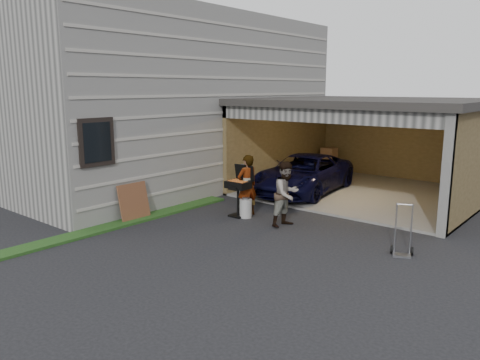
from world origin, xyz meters
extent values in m
plane|color=black|center=(0.00, 0.00, 0.00)|extent=(80.00, 80.00, 0.00)
cube|color=#474744|center=(-6.00, 4.00, 2.75)|extent=(7.00, 11.00, 5.50)
cube|color=#193814|center=(-2.25, -1.00, 0.03)|extent=(0.50, 8.00, 0.06)
cube|color=#605E59|center=(0.75, 6.50, 0.03)|extent=(6.50, 6.00, 0.06)
cube|color=#4C3F23|center=(0.75, 9.43, 1.35)|extent=(6.50, 0.15, 2.70)
cube|color=#4C3F23|center=(-2.42, 6.50, 1.35)|extent=(0.15, 6.00, 2.70)
cube|color=#2D2B28|center=(0.75, 6.50, 2.80)|extent=(6.80, 6.30, 0.20)
cube|color=#474744|center=(0.75, 3.58, 2.52)|extent=(6.50, 0.16, 0.36)
cube|color=silver|center=(0.75, 4.80, 2.62)|extent=(6.00, 2.40, 0.06)
cube|color=#474744|center=(3.90, 3.55, 1.35)|extent=(0.20, 0.18, 2.70)
cube|color=brown|center=(-1.80, 8.70, 0.31)|extent=(0.60, 0.50, 0.50)
cube|color=brown|center=(-1.80, 8.70, 0.79)|extent=(0.50, 0.45, 0.45)
cube|color=brown|center=(3.20, 8.60, 0.36)|extent=(0.55, 0.50, 0.60)
imported|color=black|center=(-0.69, 5.20, 0.57)|extent=(2.45, 4.35, 1.15)
imported|color=#A0AAC9|center=(-0.50, 2.20, 0.78)|extent=(0.52, 0.65, 1.56)
imported|color=#421F1A|center=(0.80, 2.06, 0.77)|extent=(0.68, 0.82, 1.54)
cube|color=black|center=(-0.60, 1.96, 0.02)|extent=(0.37, 0.37, 0.04)
cylinder|color=black|center=(-0.60, 1.96, 0.40)|extent=(0.06, 0.06, 0.74)
cube|color=black|center=(-0.60, 1.96, 0.82)|extent=(0.58, 0.41, 0.18)
cube|color=#59595B|center=(-0.60, 1.96, 0.90)|extent=(0.53, 0.35, 0.01)
cube|color=black|center=(-0.60, 2.22, 1.10)|extent=(0.58, 0.11, 0.41)
cylinder|color=#B4B3AF|center=(-0.39, 2.01, 0.23)|extent=(0.39, 0.39, 0.47)
cube|color=#56331D|center=(-2.34, 0.06, 0.46)|extent=(0.23, 0.83, 0.92)
cube|color=gray|center=(3.69, 1.80, 0.02)|extent=(0.39, 0.33, 0.04)
cylinder|color=black|center=(3.47, 1.83, 0.09)|extent=(0.10, 0.17, 0.17)
cylinder|color=black|center=(3.82, 1.98, 0.09)|extent=(0.10, 0.17, 0.17)
cylinder|color=gray|center=(3.51, 1.85, 0.53)|extent=(0.03, 0.03, 1.01)
cylinder|color=gray|center=(3.78, 1.96, 0.53)|extent=(0.03, 0.03, 1.01)
cylinder|color=gray|center=(3.65, 1.91, 1.01)|extent=(0.28, 0.14, 0.03)
camera|label=1|loc=(6.80, -6.82, 3.21)|focal=35.00mm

